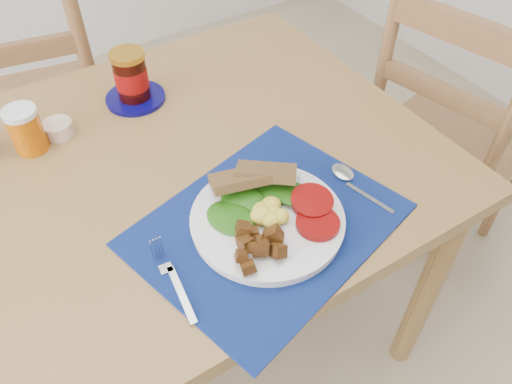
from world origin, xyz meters
TOP-DOWN VIEW (x-y plane):
  - table at (0.00, 0.20)m, footprint 1.40×0.90m
  - chair_far at (-0.05, 0.89)m, footprint 0.53×0.51m
  - chair_end at (0.97, 0.12)m, footprint 0.49×0.50m
  - placemat at (0.22, -0.06)m, footprint 0.55×0.48m
  - breakfast_plate at (0.21, -0.06)m, footprint 0.28×0.28m
  - fork at (0.01, -0.08)m, footprint 0.03×0.17m
  - spoon at (0.42, -0.06)m, footprint 0.04×0.17m
  - juice_glass at (-0.10, 0.40)m, footprint 0.07×0.07m
  - ramekin at (-0.03, 0.41)m, footprint 0.07×0.07m
  - jam_on_saucer at (0.16, 0.44)m, footprint 0.14×0.14m

SIDE VIEW (x-z plane):
  - chair_end at x=0.97m, z-range 0.01..1.14m
  - chair_far at x=-0.05m, z-range 0.00..1.24m
  - table at x=0.00m, z-range 0.29..1.04m
  - placemat at x=0.22m, z-range 0.75..0.75m
  - fork at x=0.01m, z-range 0.75..0.76m
  - spoon at x=0.42m, z-range 0.75..0.76m
  - ramekin at x=-0.03m, z-range 0.75..0.78m
  - breakfast_plate at x=0.21m, z-range 0.74..0.81m
  - juice_glass at x=-0.10m, z-range 0.75..0.85m
  - jam_on_saucer at x=0.16m, z-range 0.74..0.87m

